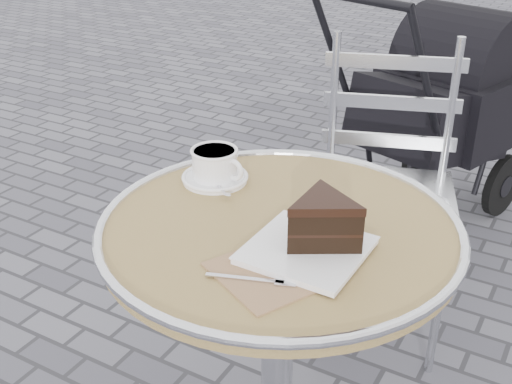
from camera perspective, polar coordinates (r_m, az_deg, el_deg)
The scene contains 5 objects.
cafe_table at distance 1.35m, azimuth 2.00°, elevation -8.95°, with size 0.72×0.72×0.74m.
cappuccino_set at distance 1.42m, azimuth -3.64°, elevation 2.22°, with size 0.15×0.15×0.07m.
cake_plate_set at distance 1.15m, azimuth 5.59°, elevation -3.22°, with size 0.25×0.31×0.11m.
bistro_chair at distance 1.98m, azimuth 11.58°, elevation 3.14°, with size 0.53×0.53×0.92m.
baby_stroller at distance 2.72m, azimuth 16.11°, elevation 6.47°, with size 0.70×1.05×1.00m.
Camera 1 is at (0.50, -0.97, 1.36)m, focal length 45.00 mm.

